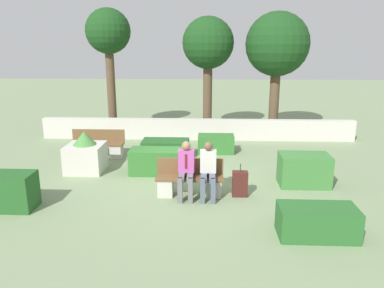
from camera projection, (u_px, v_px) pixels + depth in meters
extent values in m
plane|color=gray|center=(191.00, 181.00, 10.07)|extent=(60.00, 60.00, 0.00)
cube|color=beige|center=(197.00, 129.00, 14.39)|extent=(11.94, 0.30, 0.79)
cube|color=brown|center=(190.00, 178.00, 9.00)|extent=(1.63, 0.44, 0.05)
cube|color=brown|center=(190.00, 166.00, 9.17)|extent=(1.63, 0.04, 0.40)
cube|color=beige|center=(166.00, 187.00, 9.08)|extent=(0.36, 0.40, 0.42)
cube|color=beige|center=(214.00, 188.00, 9.03)|extent=(0.36, 0.40, 0.42)
cube|color=brown|center=(97.00, 144.00, 12.07)|extent=(1.73, 0.44, 0.05)
cube|color=brown|center=(99.00, 135.00, 12.25)|extent=(1.73, 0.04, 0.40)
cube|color=beige|center=(78.00, 151.00, 12.16)|extent=(0.36, 0.40, 0.42)
cube|color=beige|center=(117.00, 151.00, 12.10)|extent=(0.36, 0.40, 0.42)
cube|color=slate|center=(182.00, 177.00, 8.78)|extent=(0.14, 0.46, 0.13)
cube|color=slate|center=(190.00, 178.00, 8.77)|extent=(0.14, 0.46, 0.13)
cube|color=slate|center=(180.00, 191.00, 8.62)|extent=(0.11, 0.11, 0.60)
cube|color=slate|center=(190.00, 191.00, 8.61)|extent=(0.11, 0.11, 0.60)
cube|color=#B74C9E|center=(186.00, 161.00, 8.92)|extent=(0.38, 0.22, 0.54)
sphere|color=#936B4C|center=(186.00, 146.00, 8.80)|extent=(0.21, 0.21, 0.21)
cube|color=maroon|center=(186.00, 162.00, 8.80)|extent=(0.06, 0.01, 0.35)
cube|color=#515B70|center=(204.00, 178.00, 8.76)|extent=(0.14, 0.46, 0.13)
cube|color=#515B70|center=(212.00, 178.00, 8.75)|extent=(0.14, 0.46, 0.13)
cube|color=#515B70|center=(203.00, 191.00, 8.60)|extent=(0.11, 0.11, 0.60)
cube|color=#515B70|center=(213.00, 191.00, 8.59)|extent=(0.11, 0.11, 0.60)
cube|color=beige|center=(208.00, 161.00, 8.90)|extent=(0.38, 0.22, 0.54)
sphere|color=brown|center=(208.00, 146.00, 8.78)|extent=(0.21, 0.21, 0.21)
cube|color=#33702D|center=(159.00, 161.00, 10.59)|extent=(1.65, 0.72, 0.71)
cube|color=#286028|center=(317.00, 222.00, 7.11)|extent=(1.47, 0.73, 0.60)
cube|color=#33702D|center=(216.00, 144.00, 12.66)|extent=(1.21, 0.68, 0.60)
cube|color=#3D7A38|center=(304.00, 170.00, 9.70)|extent=(1.27, 0.80, 0.82)
cube|color=#235623|center=(166.00, 149.00, 12.13)|extent=(1.50, 0.83, 0.57)
cube|color=#235623|center=(9.00, 191.00, 8.29)|extent=(1.13, 0.66, 0.83)
cube|color=beige|center=(86.00, 158.00, 10.78)|extent=(1.03, 1.03, 0.79)
cone|color=#47843D|center=(84.00, 138.00, 10.63)|extent=(0.66, 0.66, 0.39)
cube|color=#471E19|center=(240.00, 184.00, 9.01)|extent=(0.37, 0.23, 0.62)
cylinder|color=#333338|center=(240.00, 168.00, 8.91)|extent=(0.02, 0.02, 0.20)
cylinder|color=brown|center=(111.00, 89.00, 15.25)|extent=(0.34, 0.34, 3.58)
sphere|color=#194219|center=(108.00, 31.00, 14.66)|extent=(1.77, 1.77, 1.77)
cylinder|color=brown|center=(208.00, 96.00, 15.30)|extent=(0.37, 0.37, 3.06)
sphere|color=#194219|center=(208.00, 43.00, 14.76)|extent=(2.04, 2.04, 2.04)
cylinder|color=brown|center=(274.00, 98.00, 15.15)|extent=(0.39, 0.39, 2.88)
sphere|color=#194219|center=(277.00, 44.00, 14.60)|extent=(2.49, 2.49, 2.49)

